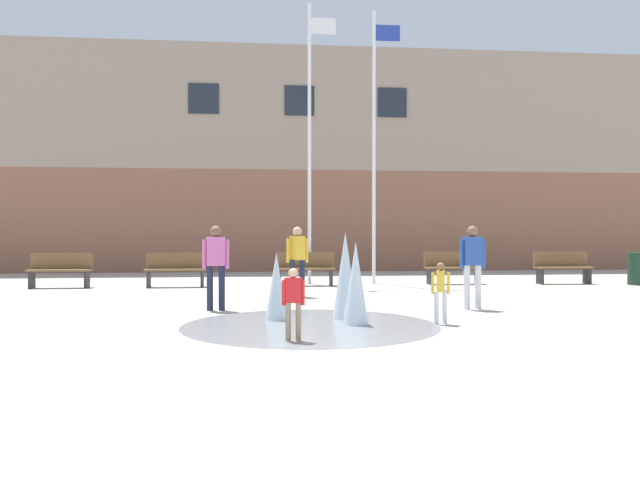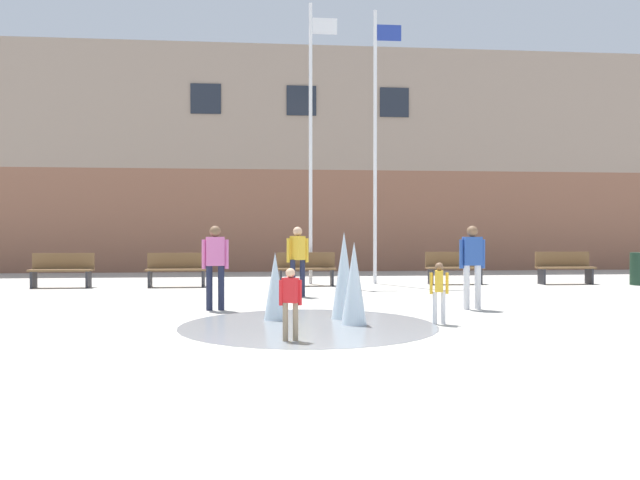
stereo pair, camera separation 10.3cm
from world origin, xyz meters
The scene contains 16 objects.
ground_plane centered at (0.00, 0.00, 0.00)m, with size 100.00×100.00×0.00m, color #B2ADA3.
library_building centered at (0.00, 20.29, 4.21)m, with size 36.00×6.05×8.43m.
splash_fountain centered at (-0.41, 4.32, 0.56)m, with size 4.05×4.05×1.48m.
park_bench_far_left centered at (-6.73, 11.18, 0.48)m, with size 1.60×0.44×0.91m.
park_bench_left_of_flagpoles centered at (-3.73, 11.11, 0.48)m, with size 1.60×0.44×0.91m.
park_bench_center centered at (-0.26, 11.18, 0.48)m, with size 1.60×0.44×0.91m.
park_bench_under_right_flagpole centered at (3.94, 11.29, 0.48)m, with size 1.60×0.44×0.91m.
park_bench_near_trashcan centered at (7.07, 11.06, 0.48)m, with size 1.60×0.44×0.91m.
adult_in_red centered at (-2.34, 5.98, 0.93)m, with size 0.50×0.24×1.59m.
teen_by_trashcan centered at (-0.66, 8.33, 0.93)m, with size 0.50×0.39×1.59m.
child_in_fountain centered at (1.35, 3.87, 0.58)m, with size 0.31×0.24×0.99m.
child_running centered at (-1.09, 2.55, 0.58)m, with size 0.31×0.21×0.99m.
adult_near_bench centered at (2.51, 5.67, 0.93)m, with size 0.50×0.21×1.59m.
flagpole_left centered at (-0.07, 11.69, 4.19)m, with size 0.80×0.10×7.90m.
flagpole_right centered at (1.78, 11.69, 4.13)m, with size 0.80×0.10×7.76m.
trash_can centered at (8.99, 10.51, 0.45)m, with size 0.56×0.56×0.90m, color #193323.
Camera 1 is at (-1.57, -5.82, 1.47)m, focal length 35.00 mm.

